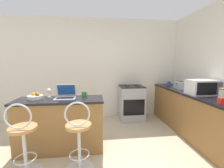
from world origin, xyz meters
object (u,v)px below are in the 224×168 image
at_px(bar_stool_far, 79,139).
at_px(mug_green, 84,94).
at_px(bar_stool_near, 23,142).
at_px(stove_range, 131,103).
at_px(fruit_bowl, 35,97).
at_px(laptop, 66,94).
at_px(mug_blue, 169,83).
at_px(wine_glass_short, 49,91).
at_px(microwave, 203,87).
at_px(mug_red, 221,101).
at_px(storage_jar, 223,94).
at_px(toaster, 181,85).

xyz_separation_m(bar_stool_far, mug_green, (0.04, 0.73, 0.46)).
bearing_deg(bar_stool_near, bar_stool_far, 0.00).
distance_m(stove_range, fruit_bowl, 2.28).
bearing_deg(laptop, bar_stool_near, -123.97).
height_order(laptop, mug_blue, laptop).
bearing_deg(laptop, wine_glass_short, 165.18).
xyz_separation_m(microwave, stove_range, (-1.06, 1.17, -0.58)).
bearing_deg(mug_red, storage_jar, 43.18).
bearing_deg(fruit_bowl, wine_glass_short, 26.72).
xyz_separation_m(toaster, mug_red, (-0.16, -1.27, -0.04)).
distance_m(laptop, mug_blue, 2.69).
bearing_deg(mug_blue, mug_red, -95.27).
relative_size(toaster, stove_range, 0.32).
bearing_deg(fruit_bowl, storage_jar, -8.67).
bearing_deg(wine_glass_short, bar_stool_near, -100.92).
bearing_deg(mug_red, microwave, 71.44).
distance_m(mug_green, mug_red, 2.12).
height_order(wine_glass_short, fruit_bowl, wine_glass_short).
xyz_separation_m(laptop, mug_green, (0.30, 0.09, -0.01)).
xyz_separation_m(wine_glass_short, storage_jar, (2.79, -0.55, -0.01)).
distance_m(bar_stool_far, storage_jar, 2.30).
height_order(wine_glass_short, mug_red, wine_glass_short).
height_order(microwave, mug_blue, microwave).
bearing_deg(bar_stool_near, wine_glass_short, 79.08).
bearing_deg(microwave, wine_glass_short, 177.60).
relative_size(bar_stool_far, wine_glass_short, 6.49).
distance_m(stove_range, storage_jar, 2.00).
distance_m(microwave, mug_green, 2.19).
bearing_deg(laptop, mug_red, -16.79).
bearing_deg(wine_glass_short, laptop, -14.82).
xyz_separation_m(bar_stool_near, mug_green, (0.74, 0.73, 0.46)).
xyz_separation_m(microwave, mug_red, (-0.22, -0.65, -0.09)).
bearing_deg(bar_stool_far, mug_blue, 39.30).
bearing_deg(fruit_bowl, laptop, 2.15).
height_order(bar_stool_far, wine_glass_short, wine_glass_short).
xyz_separation_m(bar_stool_far, stove_range, (1.17, 1.78, -0.02)).
distance_m(toaster, stove_range, 1.25).
distance_m(bar_stool_near, mug_red, 2.75).
bearing_deg(toaster, bar_stool_far, -150.46).
bearing_deg(mug_red, bar_stool_far, 178.82).
bearing_deg(wine_glass_short, fruit_bowl, -153.28).
distance_m(bar_stool_far, mug_red, 2.06).
bearing_deg(bar_stool_near, mug_green, 44.85).
distance_m(mug_blue, mug_red, 1.83).
relative_size(laptop, microwave, 0.62).
bearing_deg(wine_glass_short, mug_red, -16.56).
distance_m(bar_stool_far, fruit_bowl, 1.08).
bearing_deg(bar_stool_near, microwave, 11.70).
xyz_separation_m(mug_green, fruit_bowl, (-0.79, -0.11, -0.01)).
distance_m(bar_stool_far, toaster, 2.54).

